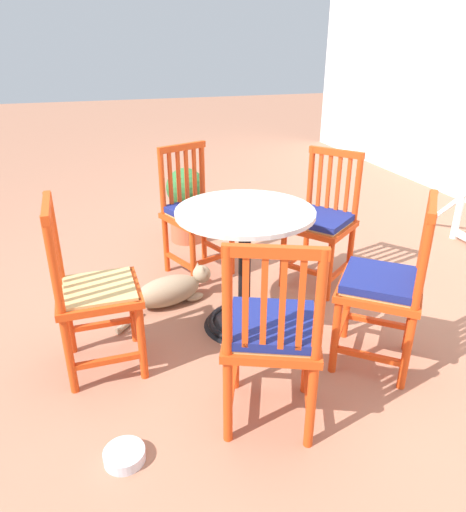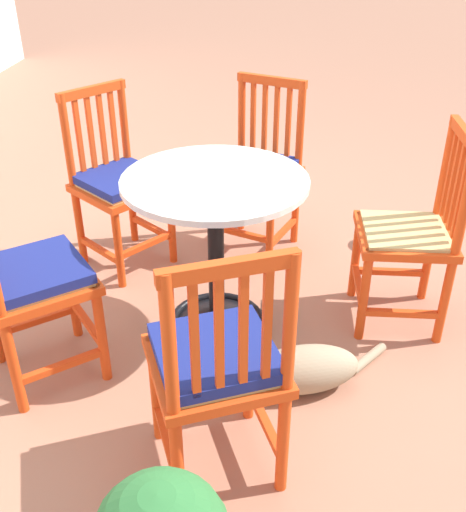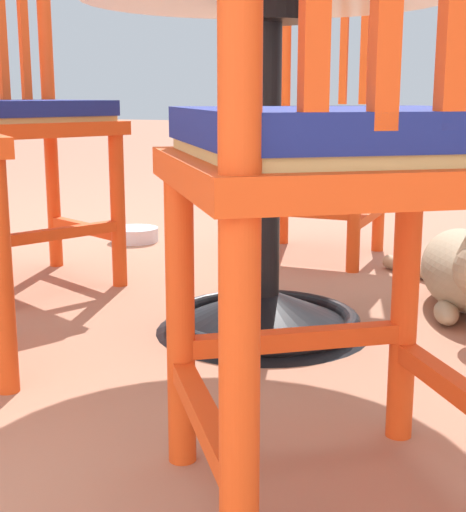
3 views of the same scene
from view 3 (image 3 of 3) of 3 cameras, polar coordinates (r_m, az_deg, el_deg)
ground_plane at (r=1.87m, az=1.35°, el=-4.01°), size 24.00×24.00×0.00m
cafe_table at (r=1.64m, az=2.35°, el=3.88°), size 0.76×0.76×0.73m
orange_chair_tucked_in at (r=0.88m, az=9.05°, el=7.21°), size 0.56×0.56×0.91m
orange_chair_by_planter at (r=2.46m, az=6.59°, el=10.06°), size 0.41×0.41×0.91m
orange_chair_near_fence at (r=2.13m, az=-15.71°, el=9.74°), size 0.52×0.52×0.91m
tabby_cat at (r=1.92m, az=17.09°, el=-1.19°), size 0.43×0.67×0.23m
pet_water_bowl at (r=2.73m, az=-7.45°, el=1.61°), size 0.17×0.17×0.05m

